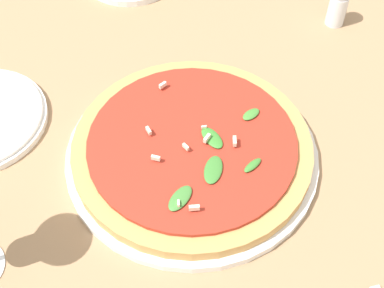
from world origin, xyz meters
The scene contains 3 objects.
ground_plane centered at (0.00, 0.00, 0.00)m, with size 6.00×6.00×0.00m, color #9E7A56.
pizza_arugula_main centered at (0.03, 0.01, 0.02)m, with size 0.35×0.35×0.05m.
shaker_pepper centered at (-0.15, 0.35, 0.03)m, with size 0.03×0.03×0.07m.
Camera 1 is at (0.45, -0.16, 0.60)m, focal length 50.00 mm.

